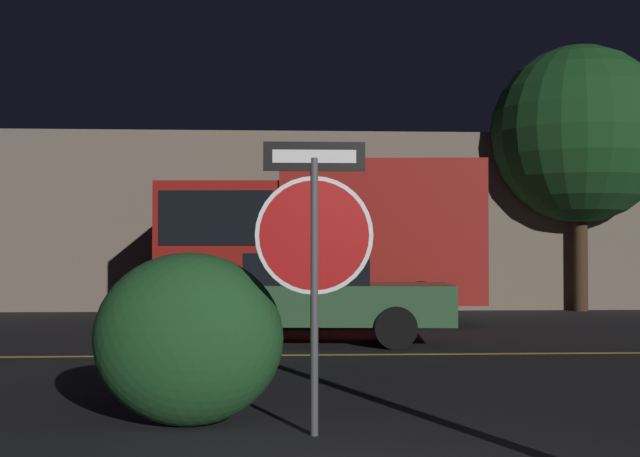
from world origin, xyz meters
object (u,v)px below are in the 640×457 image
passing_car_2 (302,297)px  stop_sign (314,235)px  hedge_bush_2 (189,339)px  tree_1 (580,135)px  delivery_truck (316,236)px

passing_car_2 → stop_sign: bearing=-175.7°
hedge_bush_2 → passing_car_2: hedge_bush_2 is taller
passing_car_2 → tree_1: (6.62, 6.59, 3.35)m
delivery_truck → tree_1: tree_1 is taller
stop_sign → tree_1: size_ratio=0.36×
passing_car_2 → tree_1: tree_1 is taller
delivery_truck → stop_sign: bearing=-178.9°
stop_sign → delivery_truck: size_ratio=0.36×
hedge_bush_2 → stop_sign: bearing=-23.2°
stop_sign → tree_1: bearing=63.5°
tree_1 → stop_sign: bearing=-117.0°
stop_sign → delivery_truck: 10.35m
hedge_bush_2 → delivery_truck: delivery_truck is taller
stop_sign → delivery_truck: bearing=87.4°
hedge_bush_2 → passing_car_2: bearing=79.9°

